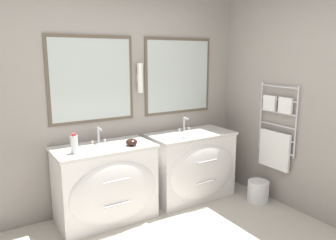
% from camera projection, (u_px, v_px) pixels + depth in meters
% --- Properties ---
extents(wall_back, '(5.27, 0.15, 2.60)m').
position_uv_depth(wall_back, '(104.00, 97.00, 3.70)').
color(wall_back, gray).
rests_on(wall_back, ground_plane).
extents(wall_right, '(0.13, 3.55, 2.60)m').
position_uv_depth(wall_right, '(282.00, 97.00, 3.86)').
color(wall_right, gray).
rests_on(wall_right, ground_plane).
extents(vanity_left, '(1.06, 0.63, 0.83)m').
position_uv_depth(vanity_left, '(106.00, 183.00, 3.51)').
color(vanity_left, white).
rests_on(vanity_left, ground_plane).
extents(vanity_right, '(1.06, 0.63, 0.83)m').
position_uv_depth(vanity_right, '(192.00, 165.00, 4.09)').
color(vanity_right, white).
rests_on(vanity_right, ground_plane).
extents(faucet_left, '(0.17, 0.11, 0.18)m').
position_uv_depth(faucet_left, '(99.00, 136.00, 3.56)').
color(faucet_left, silver).
rests_on(faucet_left, vanity_left).
extents(faucet_right, '(0.17, 0.11, 0.18)m').
position_uv_depth(faucet_right, '(185.00, 124.00, 4.14)').
color(faucet_right, silver).
rests_on(faucet_right, vanity_right).
extents(toiletry_bottle, '(0.07, 0.07, 0.20)m').
position_uv_depth(toiletry_bottle, '(74.00, 144.00, 3.19)').
color(toiletry_bottle, silver).
rests_on(toiletry_bottle, vanity_left).
extents(amenity_bowl, '(0.12, 0.12, 0.07)m').
position_uv_depth(amenity_bowl, '(132.00, 142.00, 3.48)').
color(amenity_bowl, black).
rests_on(amenity_bowl, vanity_left).
extents(soap_dish, '(0.10, 0.07, 0.04)m').
position_uv_depth(soap_dish, '(186.00, 136.00, 3.80)').
color(soap_dish, white).
rests_on(soap_dish, vanity_right).
extents(waste_bin, '(0.26, 0.26, 0.26)m').
position_uv_depth(waste_bin, '(258.00, 191.00, 4.01)').
color(waste_bin, silver).
rests_on(waste_bin, ground_plane).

